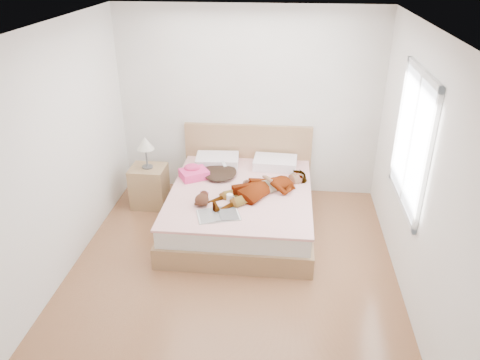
{
  "coord_description": "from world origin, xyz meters",
  "views": [
    {
      "loc": [
        0.51,
        -4.17,
        3.24
      ],
      "look_at": [
        0.0,
        0.85,
        0.7
      ],
      "focal_mm": 35.0,
      "sensor_mm": 36.0,
      "label": 1
    }
  ],
  "objects_px": {
    "coffee_mug": "(230,197)",
    "woman": "(260,185)",
    "nightstand": "(149,183)",
    "plush_toy": "(202,199)",
    "phone": "(224,164)",
    "towel": "(194,172)",
    "magazine": "(218,215)",
    "bed": "(241,203)"
  },
  "relations": [
    {
      "from": "plush_toy",
      "to": "phone",
      "type": "bearing_deg",
      "value": 78.38
    },
    {
      "from": "phone",
      "to": "bed",
      "type": "distance_m",
      "value": 0.56
    },
    {
      "from": "woman",
      "to": "magazine",
      "type": "relative_size",
      "value": 2.71
    },
    {
      "from": "bed",
      "to": "nightstand",
      "type": "bearing_deg",
      "value": 166.15
    },
    {
      "from": "magazine",
      "to": "nightstand",
      "type": "bearing_deg",
      "value": 136.71
    },
    {
      "from": "bed",
      "to": "magazine",
      "type": "distance_m",
      "value": 0.79
    },
    {
      "from": "bed",
      "to": "coffee_mug",
      "type": "xyz_separation_m",
      "value": [
        -0.1,
        -0.37,
        0.28
      ]
    },
    {
      "from": "plush_toy",
      "to": "woman",
      "type": "bearing_deg",
      "value": 28.72
    },
    {
      "from": "woman",
      "to": "nightstand",
      "type": "distance_m",
      "value": 1.63
    },
    {
      "from": "magazine",
      "to": "coffee_mug",
      "type": "xyz_separation_m",
      "value": [
        0.09,
        0.36,
        0.03
      ]
    },
    {
      "from": "phone",
      "to": "plush_toy",
      "type": "xyz_separation_m",
      "value": [
        -0.16,
        -0.76,
        -0.11
      ]
    },
    {
      "from": "phone",
      "to": "bed",
      "type": "relative_size",
      "value": 0.05
    },
    {
      "from": "coffee_mug",
      "to": "woman",
      "type": "bearing_deg",
      "value": 34.55
    },
    {
      "from": "bed",
      "to": "coffee_mug",
      "type": "height_order",
      "value": "bed"
    },
    {
      "from": "phone",
      "to": "towel",
      "type": "distance_m",
      "value": 0.41
    },
    {
      "from": "bed",
      "to": "plush_toy",
      "type": "bearing_deg",
      "value": -130.22
    },
    {
      "from": "towel",
      "to": "nightstand",
      "type": "height_order",
      "value": "nightstand"
    },
    {
      "from": "bed",
      "to": "towel",
      "type": "distance_m",
      "value": 0.75
    },
    {
      "from": "bed",
      "to": "magazine",
      "type": "relative_size",
      "value": 3.84
    },
    {
      "from": "phone",
      "to": "coffee_mug",
      "type": "relative_size",
      "value": 0.84
    },
    {
      "from": "towel",
      "to": "coffee_mug",
      "type": "xyz_separation_m",
      "value": [
        0.55,
        -0.57,
        -0.03
      ]
    },
    {
      "from": "woman",
      "to": "towel",
      "type": "xyz_separation_m",
      "value": [
        -0.89,
        0.33,
        -0.03
      ]
    },
    {
      "from": "nightstand",
      "to": "plush_toy",
      "type": "bearing_deg",
      "value": -42.44
    },
    {
      "from": "plush_toy",
      "to": "nightstand",
      "type": "bearing_deg",
      "value": 137.56
    },
    {
      "from": "woman",
      "to": "phone",
      "type": "distance_m",
      "value": 0.65
    },
    {
      "from": "towel",
      "to": "magazine",
      "type": "height_order",
      "value": "towel"
    },
    {
      "from": "woman",
      "to": "phone",
      "type": "height_order",
      "value": "phone"
    },
    {
      "from": "bed",
      "to": "nightstand",
      "type": "height_order",
      "value": "nightstand"
    },
    {
      "from": "bed",
      "to": "towel",
      "type": "height_order",
      "value": "bed"
    },
    {
      "from": "woman",
      "to": "towel",
      "type": "bearing_deg",
      "value": -149.01
    },
    {
      "from": "towel",
      "to": "woman",
      "type": "bearing_deg",
      "value": -20.41
    },
    {
      "from": "towel",
      "to": "nightstand",
      "type": "xyz_separation_m",
      "value": [
        -0.65,
        0.12,
        -0.25
      ]
    },
    {
      "from": "coffee_mug",
      "to": "nightstand",
      "type": "xyz_separation_m",
      "value": [
        -1.2,
        0.69,
        -0.22
      ]
    },
    {
      "from": "woman",
      "to": "bed",
      "type": "bearing_deg",
      "value": -157.02
    },
    {
      "from": "woman",
      "to": "magazine",
      "type": "bearing_deg",
      "value": -74.51
    },
    {
      "from": "coffee_mug",
      "to": "nightstand",
      "type": "distance_m",
      "value": 1.4
    },
    {
      "from": "woman",
      "to": "plush_toy",
      "type": "xyz_separation_m",
      "value": [
        -0.66,
        -0.36,
        -0.03
      ]
    },
    {
      "from": "bed",
      "to": "towel",
      "type": "bearing_deg",
      "value": 162.81
    },
    {
      "from": "coffee_mug",
      "to": "plush_toy",
      "type": "height_order",
      "value": "plush_toy"
    },
    {
      "from": "phone",
      "to": "towel",
      "type": "xyz_separation_m",
      "value": [
        -0.39,
        -0.07,
        -0.11
      ]
    },
    {
      "from": "woman",
      "to": "coffee_mug",
      "type": "relative_size",
      "value": 12.82
    },
    {
      "from": "bed",
      "to": "coffee_mug",
      "type": "bearing_deg",
      "value": -105.58
    }
  ]
}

